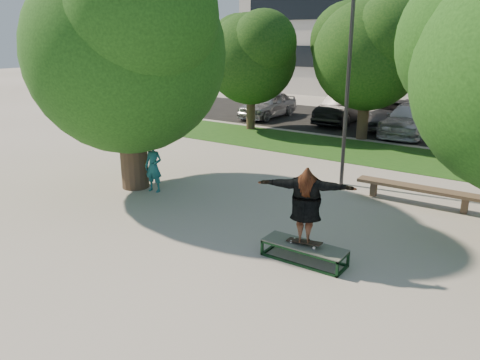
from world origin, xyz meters
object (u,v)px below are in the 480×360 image
Objects in this scene: lamppost at (348,85)px; car_silver_b at (410,120)px; tree_left at (126,41)px; car_grey at (398,115)px; bench at (418,189)px; bystander at (154,167)px; car_dark at (342,109)px; car_silver_a at (268,105)px; grind_box at (304,253)px.

lamppost is 1.24× the size of car_silver_b.
car_grey is at bearing 74.66° from tree_left.
car_grey is at bearing 108.57° from bench.
bench is at bearing 15.35° from bystander.
tree_left is 2.09× the size of bench.
car_silver_b is (3.91, 13.22, -0.07)m from bystander.
tree_left is at bearing -96.59° from car_dark.
lamppost is 13.00m from car_silver_a.
car_grey reaches higher than bench.
tree_left is 3.75m from bystander.
grind_box is (1.50, -5.48, -2.96)m from lamppost.
car_dark reaches higher than grind_box.
car_silver_a is 0.89× the size of car_silver_b.
car_dark is at bearing 86.24° from tree_left.
car_grey is at bearing 7.18° from car_silver_a.
tree_left is at bearing 166.91° from grind_box.
car_silver_b is at bearing -16.66° from car_dark.
car_silver_a reaches higher than grind_box.
car_grey is at bearing -0.53° from car_dark.
car_silver_a is at bearing 136.98° from bench.
grind_box is 0.36× the size of car_grey.
car_silver_a is at bearing 176.88° from car_silver_b.
bystander reaches higher than car_silver_a.
car_silver_a is 0.87× the size of car_grey.
bystander is at bearing -93.03° from car_dark.
car_silver_b reaches higher than bench.
grind_box is 18.03m from car_silver_a.
tree_left is 8.16m from grind_box.
car_grey is (3.03, 14.29, -0.08)m from bystander.
tree_left reaches higher than grind_box.
car_silver_a is (-4.19, 13.40, -0.03)m from bystander.
tree_left reaches higher than bench.
lamppost is at bearing 36.42° from tree_left.
car_dark is at bearing 78.81° from bystander.
car_silver_b is (0.88, -1.07, 0.01)m from car_grey.
car_silver_a is at bearing 124.09° from grind_box.
car_dark is (-6.86, 10.75, 0.33)m from bench.
lamppost reaches higher than bystander.
tree_left is at bearing -75.99° from car_silver_a.
car_silver_a is (-11.10, 9.97, 0.31)m from bench.
tree_left is at bearing -111.89° from car_silver_b.
car_grey is (-1.38, 10.34, -2.45)m from lamppost.
tree_left is at bearing -143.58° from lamppost.
tree_left is 9.38m from bench.
car_silver_a reaches higher than car_grey.
car_dark is (0.93, 14.13, -3.65)m from tree_left.
lamppost is at bearing -79.37° from car_grey.
lamppost is 3.91× the size of bystander.
bench is 0.69× the size of car_silver_b.
bystander is (-5.91, 1.53, 0.59)m from grind_box.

